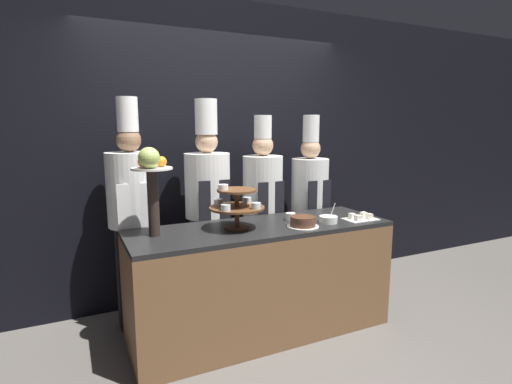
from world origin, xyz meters
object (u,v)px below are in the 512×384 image
at_px(chef_center_left, 208,202).
at_px(chef_center_right, 263,202).
at_px(fruit_pedestal, 151,177).
at_px(chef_right, 310,199).
at_px(serving_bowl_near, 328,219).
at_px(cake_round, 303,222).
at_px(cake_square_tray, 361,218).
at_px(chef_left, 132,208).
at_px(tiered_stand, 236,204).
at_px(cup_white, 291,217).

xyz_separation_m(chef_center_left, chef_center_right, (0.53, -0.00, -0.05)).
relative_size(fruit_pedestal, chef_right, 0.36).
bearing_deg(chef_center_right, serving_bowl_near, -70.54).
bearing_deg(serving_bowl_near, fruit_pedestal, 171.64).
bearing_deg(chef_center_left, serving_bowl_near, -41.61).
relative_size(serving_bowl_near, chef_center_right, 0.09).
height_order(cake_round, chef_center_right, chef_center_right).
xyz_separation_m(cake_square_tray, chef_left, (-1.72, 0.71, 0.10)).
relative_size(tiered_stand, chef_center_right, 0.24).
distance_m(serving_bowl_near, chef_right, 0.74).
relative_size(serving_bowl_near, chef_left, 0.08).
xyz_separation_m(serving_bowl_near, chef_center_left, (-0.78, 0.69, 0.09)).
height_order(chef_center_right, chef_right, chef_right).
distance_m(fruit_pedestal, chef_right, 1.72).
height_order(cup_white, chef_center_left, chef_center_left).
bearing_deg(fruit_pedestal, tiered_stand, -4.47).
xyz_separation_m(cup_white, cake_square_tray, (0.54, -0.23, -0.01)).
relative_size(fruit_pedestal, cup_white, 7.95).
height_order(cup_white, serving_bowl_near, serving_bowl_near).
distance_m(cup_white, chef_center_left, 0.73).
bearing_deg(chef_center_right, chef_right, 0.01).
bearing_deg(cake_square_tray, tiered_stand, 170.68).
bearing_deg(chef_center_left, cake_round, -53.94).
xyz_separation_m(serving_bowl_near, chef_left, (-1.41, 0.69, 0.09)).
xyz_separation_m(fruit_pedestal, chef_left, (-0.07, 0.49, -0.31)).
xyz_separation_m(tiered_stand, serving_bowl_near, (0.73, -0.15, -0.16)).
xyz_separation_m(cake_round, cup_white, (0.03, 0.23, -0.01)).
bearing_deg(fruit_pedestal, cake_round, -11.57).
distance_m(cake_square_tray, chef_center_right, 0.90).
relative_size(tiered_stand, cake_square_tray, 1.54).
bearing_deg(chef_center_left, fruit_pedestal, -139.00).
bearing_deg(chef_right, cake_square_tray, -86.89).
xyz_separation_m(cake_round, chef_center_left, (-0.52, 0.71, 0.08)).
relative_size(tiered_stand, serving_bowl_near, 2.65).
bearing_deg(cake_round, chef_center_right, 89.03).
xyz_separation_m(cup_white, chef_center_left, (-0.55, 0.48, 0.09)).
bearing_deg(cake_square_tray, cup_white, 156.74).
relative_size(tiered_stand, cup_white, 5.27).
bearing_deg(tiered_stand, serving_bowl_near, -11.52).
xyz_separation_m(cup_white, chef_left, (-1.18, 0.48, 0.09)).
height_order(fruit_pedestal, cake_square_tray, fruit_pedestal).
distance_m(chef_left, chef_center_right, 1.17).
height_order(fruit_pedestal, chef_left, chef_left).
distance_m(tiered_stand, serving_bowl_near, 0.76).
relative_size(cup_white, cake_square_tray, 0.29).
height_order(fruit_pedestal, chef_center_left, chef_center_left).
bearing_deg(chef_left, chef_center_left, 0.01).
xyz_separation_m(chef_left, chef_center_right, (1.17, -0.00, -0.05)).
bearing_deg(cake_square_tray, cake_round, -179.63).
bearing_deg(serving_bowl_near, tiered_stand, 168.48).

